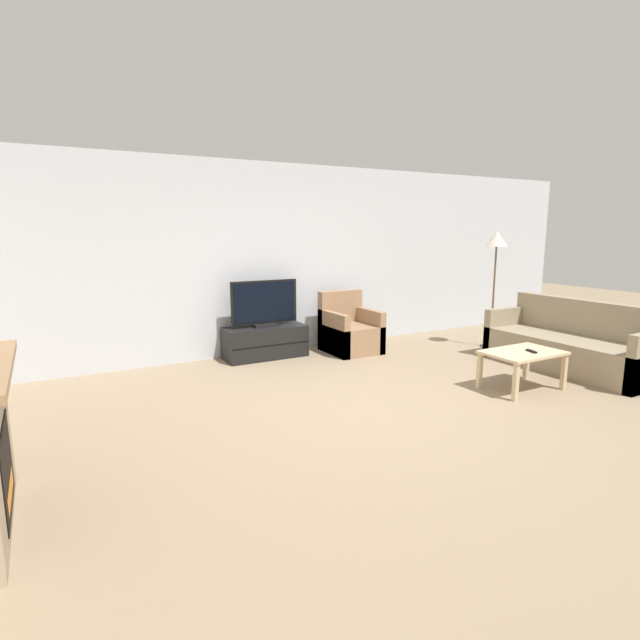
# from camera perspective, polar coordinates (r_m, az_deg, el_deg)

# --- Properties ---
(ground_plane) EXTENTS (24.00, 24.00, 0.00)m
(ground_plane) POSITION_cam_1_polar(r_m,az_deg,el_deg) (5.12, 6.81, -9.98)
(ground_plane) COLOR #89755B
(wall_back) EXTENTS (12.00, 0.06, 2.70)m
(wall_back) POSITION_cam_1_polar(r_m,az_deg,el_deg) (7.22, -5.96, 6.90)
(wall_back) COLOR silver
(wall_back) RESTS_ON ground
(tv_stand) EXTENTS (1.14, 0.48, 0.44)m
(tv_stand) POSITION_cam_1_polar(r_m,az_deg,el_deg) (7.02, -6.28, -2.51)
(tv_stand) COLOR black
(tv_stand) RESTS_ON ground
(tv) EXTENTS (0.97, 0.18, 0.64)m
(tv) POSITION_cam_1_polar(r_m,az_deg,el_deg) (6.93, -6.36, 1.71)
(tv) COLOR black
(tv) RESTS_ON tv_stand
(armchair) EXTENTS (0.70, 0.76, 0.87)m
(armchair) POSITION_cam_1_polar(r_m,az_deg,el_deg) (7.33, 3.39, -1.40)
(armchair) COLOR #937051
(armchair) RESTS_ON ground
(coffee_table) EXTENTS (0.87, 0.57, 0.44)m
(coffee_table) POSITION_cam_1_polar(r_m,az_deg,el_deg) (6.01, 22.15, -3.90)
(coffee_table) COLOR #CCB289
(coffee_table) RESTS_ON ground
(remote) EXTENTS (0.08, 0.16, 0.02)m
(remote) POSITION_cam_1_polar(r_m,az_deg,el_deg) (6.00, 23.01, -3.30)
(remote) COLOR black
(remote) RESTS_ON coffee_table
(couch) EXTENTS (0.82, 2.08, 0.87)m
(couch) POSITION_cam_1_polar(r_m,az_deg,el_deg) (7.16, 26.79, -2.74)
(couch) COLOR gray
(couch) RESTS_ON ground
(floor_lamp) EXTENTS (0.32, 0.32, 1.75)m
(floor_lamp) POSITION_cam_1_polar(r_m,az_deg,el_deg) (7.91, 19.51, 7.81)
(floor_lamp) COLOR black
(floor_lamp) RESTS_ON ground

